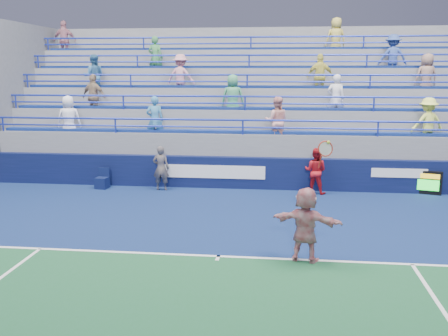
# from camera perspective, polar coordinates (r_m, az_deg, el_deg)

# --- Properties ---
(ground) EXTENTS (120.00, 120.00, 0.00)m
(ground) POSITION_cam_1_polar(r_m,az_deg,el_deg) (11.09, -0.65, -10.15)
(ground) COLOR #333538
(sponsor_wall) EXTENTS (18.00, 0.32, 1.10)m
(sponsor_wall) POSITION_cam_1_polar(r_m,az_deg,el_deg) (17.15, 2.08, -0.56)
(sponsor_wall) COLOR #091235
(sponsor_wall) RESTS_ON ground
(bleacher_stand) EXTENTS (18.00, 5.60, 6.13)m
(bleacher_stand) POSITION_cam_1_polar(r_m,az_deg,el_deg) (20.71, 2.91, 4.24)
(bleacher_stand) COLOR slate
(bleacher_stand) RESTS_ON ground
(serve_speed_board) EXTENTS (1.13, 0.44, 0.79)m
(serve_speed_board) POSITION_cam_1_polar(r_m,az_deg,el_deg) (17.64, 21.84, -1.55)
(serve_speed_board) COLOR black
(serve_speed_board) RESTS_ON ground
(judge_chair) EXTENTS (0.44, 0.45, 0.71)m
(judge_chair) POSITION_cam_1_polar(r_m,az_deg,el_deg) (17.69, -13.74, -1.59)
(judge_chair) COLOR #0C163D
(judge_chair) RESTS_ON ground
(tennis_player) EXTENTS (1.59, 0.87, 2.62)m
(tennis_player) POSITION_cam_1_polar(r_m,az_deg,el_deg) (10.74, 9.32, -6.38)
(tennis_player) COLOR silver
(tennis_player) RESTS_ON ground
(line_judge) EXTENTS (0.56, 0.37, 1.53)m
(line_judge) POSITION_cam_1_polar(r_m,az_deg,el_deg) (16.98, -7.22, -0.02)
(line_judge) COLOR #151B39
(line_judge) RESTS_ON ground
(ball_girl) EXTENTS (0.89, 0.78, 1.53)m
(ball_girl) POSITION_cam_1_polar(r_m,az_deg,el_deg) (16.68, 10.41, -0.33)
(ball_girl) COLOR #AE131B
(ball_girl) RESTS_ON ground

